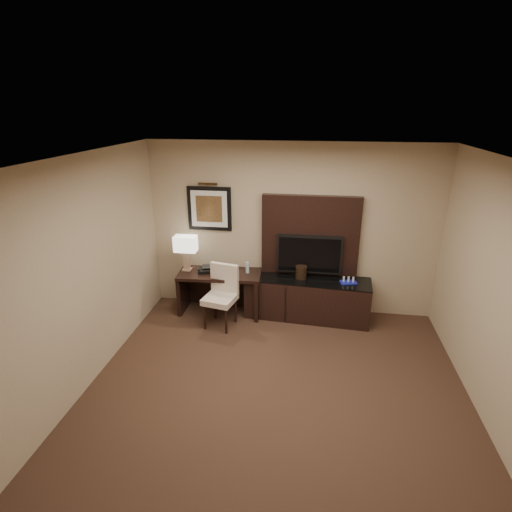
% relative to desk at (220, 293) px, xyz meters
% --- Properties ---
extents(floor, '(4.50, 5.00, 0.01)m').
position_rel_desk_xyz_m(floor, '(1.09, -2.15, -0.35)').
color(floor, '#372219').
rests_on(floor, ground).
extents(ceiling, '(4.50, 5.00, 0.01)m').
position_rel_desk_xyz_m(ceiling, '(1.09, -2.15, 2.35)').
color(ceiling, silver).
rests_on(ceiling, wall_back).
extents(wall_back, '(4.50, 0.01, 2.70)m').
position_rel_desk_xyz_m(wall_back, '(1.09, 0.35, 1.00)').
color(wall_back, tan).
rests_on(wall_back, floor).
extents(wall_left, '(0.01, 5.00, 2.70)m').
position_rel_desk_xyz_m(wall_left, '(-1.16, -2.15, 1.00)').
color(wall_left, tan).
rests_on(wall_left, floor).
extents(desk, '(1.33, 0.64, 0.70)m').
position_rel_desk_xyz_m(desk, '(0.00, 0.00, 0.00)').
color(desk, black).
rests_on(desk, floor).
extents(credenza, '(1.95, 0.66, 0.66)m').
position_rel_desk_xyz_m(credenza, '(1.39, 0.05, -0.02)').
color(credenza, black).
rests_on(credenza, floor).
extents(tv_wall_panel, '(1.50, 0.12, 1.30)m').
position_rel_desk_xyz_m(tv_wall_panel, '(1.39, 0.29, 0.92)').
color(tv_wall_panel, black).
rests_on(tv_wall_panel, wall_back).
extents(tv, '(1.00, 0.08, 0.60)m').
position_rel_desk_xyz_m(tv, '(1.39, 0.19, 0.67)').
color(tv, black).
rests_on(tv, tv_wall_panel).
extents(artwork, '(0.70, 0.04, 0.70)m').
position_rel_desk_xyz_m(artwork, '(-0.21, 0.33, 1.30)').
color(artwork, black).
rests_on(artwork, wall_back).
extents(picture_light, '(0.04, 0.04, 0.30)m').
position_rel_desk_xyz_m(picture_light, '(-0.21, 0.29, 1.70)').
color(picture_light, '#422E15').
rests_on(picture_light, wall_back).
extents(desk_chair, '(0.54, 0.59, 0.92)m').
position_rel_desk_xyz_m(desk_chair, '(0.09, -0.42, 0.11)').
color(desk_chair, beige).
rests_on(desk_chair, floor).
extents(table_lamp, '(0.33, 0.19, 0.54)m').
position_rel_desk_xyz_m(table_lamp, '(-0.55, 0.05, 0.62)').
color(table_lamp, tan).
rests_on(table_lamp, desk).
extents(desk_phone, '(0.23, 0.21, 0.09)m').
position_rel_desk_xyz_m(desk_phone, '(-0.25, -0.02, 0.40)').
color(desk_phone, black).
rests_on(desk_phone, desk).
extents(blue_folder, '(0.30, 0.35, 0.02)m').
position_rel_desk_xyz_m(blue_folder, '(0.12, -0.08, 0.36)').
color(blue_folder, '#1C36B7').
rests_on(blue_folder, desk).
extents(book, '(0.15, 0.09, 0.21)m').
position_rel_desk_xyz_m(book, '(0.09, -0.03, 0.45)').
color(book, '#C4B09A').
rests_on(book, desk).
extents(water_bottle, '(0.07, 0.07, 0.18)m').
position_rel_desk_xyz_m(water_bottle, '(0.43, 0.07, 0.44)').
color(water_bottle, '#A9BCBF').
rests_on(water_bottle, desk).
extents(ice_bucket, '(0.18, 0.18, 0.20)m').
position_rel_desk_xyz_m(ice_bucket, '(1.28, 0.07, 0.41)').
color(ice_bucket, black).
rests_on(ice_bucket, credenza).
extents(minibar_tray, '(0.27, 0.19, 0.09)m').
position_rel_desk_xyz_m(minibar_tray, '(2.00, -0.01, 0.36)').
color(minibar_tray, '#1A21A9').
rests_on(minibar_tray, credenza).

